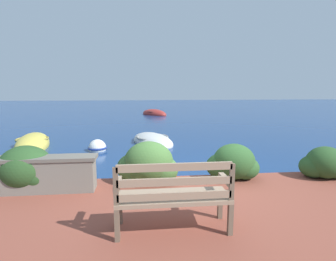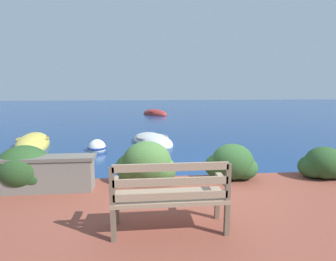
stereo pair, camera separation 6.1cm
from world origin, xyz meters
name	(u,v)px [view 1 (the left image)]	position (x,y,z in m)	size (l,w,h in m)	color
ground_plane	(185,186)	(0.00, 0.00, 0.00)	(80.00, 80.00, 0.00)	navy
park_bench	(173,194)	(-0.51, -2.07, 0.70)	(1.43, 0.48, 0.93)	brown
stone_wall	(41,174)	(-2.62, -0.56, 0.53)	(1.91, 0.39, 0.62)	slate
hedge_clump_far_left	(25,170)	(-2.94, -0.40, 0.56)	(1.15, 0.83, 0.78)	#284C23
hedge_clump_left	(148,165)	(-0.77, -0.29, 0.56)	(1.16, 0.84, 0.79)	#426B33
hedge_clump_centre	(233,164)	(0.90, -0.26, 0.52)	(1.03, 0.74, 0.70)	#2D5628
hedge_clump_right	(324,164)	(2.74, -0.40, 0.50)	(0.94, 0.67, 0.64)	#284C23
rowboat_nearest	(33,144)	(-4.66, 4.29, 0.06)	(1.85, 3.38, 0.71)	#DBC64C
rowboat_mid	(153,141)	(-0.48, 4.38, 0.06)	(1.97, 2.67, 0.62)	silver
rowboat_far	(154,114)	(0.13, 14.73, 0.07)	(2.31, 2.59, 0.76)	#9E2D28
mooring_buoy	(97,148)	(-2.30, 3.34, 0.10)	(0.61, 0.61, 0.55)	white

